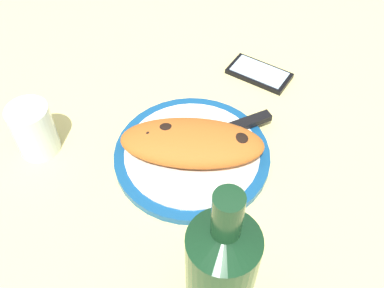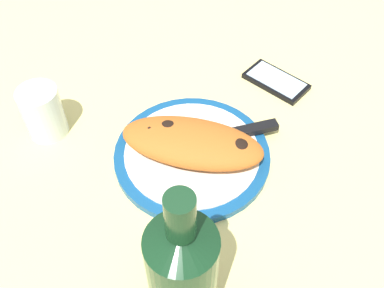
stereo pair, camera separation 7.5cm
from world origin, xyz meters
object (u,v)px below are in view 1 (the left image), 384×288
(knife, at_px, (236,127))
(water_glass, at_px, (35,132))
(plate, at_px, (192,155))
(wine_bottle, at_px, (220,279))
(fork, at_px, (184,174))
(calzone, at_px, (193,141))
(smartphone, at_px, (259,73))

(knife, bearing_deg, water_glass, -165.96)
(plate, distance_m, wine_bottle, 0.30)
(plate, height_order, fork, fork)
(calzone, bearing_deg, plate, -100.47)
(knife, bearing_deg, smartphone, 79.05)
(calzone, relative_size, smartphone, 1.78)
(plate, distance_m, fork, 0.05)
(plate, height_order, wine_bottle, wine_bottle)
(fork, bearing_deg, knife, 56.98)
(calzone, relative_size, fork, 1.54)
(water_glass, bearing_deg, knife, 14.04)
(knife, xyz_separation_m, smartphone, (0.03, 0.17, -0.02))
(smartphone, bearing_deg, wine_bottle, -93.12)
(calzone, distance_m, wine_bottle, 0.29)
(knife, distance_m, wine_bottle, 0.35)
(fork, xyz_separation_m, smartphone, (0.11, 0.29, -0.01))
(water_glass, distance_m, wine_bottle, 0.43)
(smartphone, bearing_deg, plate, -113.42)
(plate, relative_size, fork, 1.65)
(water_glass, bearing_deg, calzone, 5.08)
(water_glass, bearing_deg, smartphone, 34.65)
(plate, distance_m, water_glass, 0.27)
(smartphone, bearing_deg, knife, -100.95)
(calzone, bearing_deg, fork, -96.48)
(knife, distance_m, water_glass, 0.35)
(knife, xyz_separation_m, water_glass, (-0.34, -0.09, 0.02))
(fork, height_order, wine_bottle, wine_bottle)
(smartphone, xyz_separation_m, water_glass, (-0.37, -0.26, 0.04))
(smartphone, bearing_deg, calzone, -113.57)
(knife, relative_size, wine_bottle, 0.62)
(fork, distance_m, smartphone, 0.31)
(fork, distance_m, knife, 0.14)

